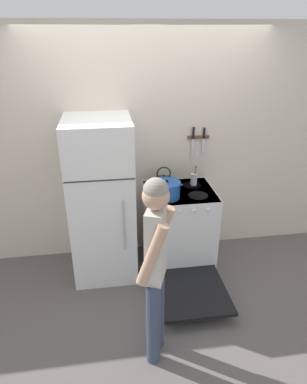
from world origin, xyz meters
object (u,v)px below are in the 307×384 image
(tea_kettle, at_px, (164,181))
(person, at_px, (156,264))
(refrigerator, at_px, (102,201))
(dutch_oven_pot, at_px, (167,190))
(stove_range, at_px, (179,229))
(utensil_jar, at_px, (194,179))

(tea_kettle, distance_m, person, 1.38)
(refrigerator, height_order, tea_kettle, refrigerator)
(person, bearing_deg, dutch_oven_pot, 5.68)
(stove_range, xyz_separation_m, tea_kettle, (-0.15, 0.17, 0.52))
(refrigerator, xyz_separation_m, utensil_jar, (1.01, 0.16, 0.11))
(tea_kettle, xyz_separation_m, person, (-0.30, -1.35, -0.06))
(utensil_jar, bearing_deg, dutch_oven_pot, -142.82)
(stove_range, height_order, person, person)
(dutch_oven_pot, height_order, tea_kettle, tea_kettle)
(refrigerator, relative_size, stove_range, 1.25)
(dutch_oven_pot, bearing_deg, tea_kettle, 87.11)
(dutch_oven_pot, relative_size, tea_kettle, 1.25)
(person, bearing_deg, tea_kettle, 7.86)
(utensil_jar, distance_m, person, 1.49)
(refrigerator, relative_size, utensil_jar, 7.64)
(utensil_jar, bearing_deg, refrigerator, -171.21)
(tea_kettle, bearing_deg, person, -102.37)
(dutch_oven_pot, xyz_separation_m, utensil_jar, (0.35, 0.27, -0.02))
(refrigerator, distance_m, person, 1.26)
(stove_range, distance_m, dutch_oven_pot, 0.57)
(refrigerator, bearing_deg, person, -72.35)
(utensil_jar, height_order, person, person)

